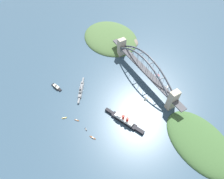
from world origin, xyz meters
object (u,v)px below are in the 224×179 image
(harbor_ferry_steamer, at_px, (56,87))
(seaplane_second_in_formation, at_px, (167,87))
(ocean_liner, at_px, (124,120))
(naval_cruiser, at_px, (81,90))
(small_boat_0, at_px, (86,129))
(small_boat_3, at_px, (145,98))
(small_boat_4, at_px, (77,120))
(seaplane_taxiing_near_bridge, at_px, (158,76))
(small_boat_2, at_px, (64,118))
(small_boat_1, at_px, (93,138))
(harbor_arch_bridge, at_px, (144,70))

(harbor_ferry_steamer, height_order, seaplane_second_in_formation, harbor_ferry_steamer)
(ocean_liner, xyz_separation_m, naval_cruiser, (108.16, 39.10, -2.04))
(seaplane_second_in_formation, bearing_deg, small_boat_0, 90.35)
(naval_cruiser, relative_size, small_boat_3, 6.11)
(naval_cruiser, xyz_separation_m, seaplane_second_in_formation, (-85.51, -164.17, -1.31))
(ocean_liner, bearing_deg, small_boat_4, 57.99)
(ocean_liner, distance_m, small_boat_4, 89.45)
(seaplane_taxiing_near_bridge, height_order, small_boat_2, seaplane_taxiing_near_bridge)
(ocean_liner, bearing_deg, small_boat_3, -71.98)
(small_boat_1, bearing_deg, small_boat_4, 12.51)
(ocean_liner, bearing_deg, harbor_ferry_steamer, 29.58)
(seaplane_taxiing_near_bridge, bearing_deg, small_boat_3, 120.94)
(seaplane_second_in_formation, xyz_separation_m, small_boat_4, (24.70, 200.82, -1.27))
(harbor_ferry_steamer, distance_m, small_boat_1, 143.29)
(small_boat_3, bearing_deg, naval_cruiser, 50.25)
(harbor_arch_bridge, bearing_deg, small_boat_3, 148.89)
(seaplane_second_in_formation, height_order, small_boat_0, seaplane_second_in_formation)
(seaplane_second_in_formation, xyz_separation_m, small_boat_0, (-1.18, 194.04, -1.30))
(harbor_ferry_steamer, relative_size, seaplane_taxiing_near_bridge, 2.86)
(harbor_arch_bridge, distance_m, ocean_liner, 122.43)
(harbor_arch_bridge, bearing_deg, small_boat_1, 113.98)
(harbor_ferry_steamer, bearing_deg, harbor_arch_bridge, -111.64)
(small_boat_1, bearing_deg, harbor_ferry_steamer, 6.34)
(harbor_ferry_steamer, height_order, small_boat_1, harbor_ferry_steamer)
(small_boat_4, bearing_deg, small_boat_0, -165.32)
(harbor_ferry_steamer, relative_size, small_boat_3, 2.96)
(small_boat_2, bearing_deg, naval_cruiser, -51.31)
(small_boat_1, height_order, small_boat_2, small_boat_2)
(small_boat_2, distance_m, small_boat_4, 24.92)
(harbor_arch_bridge, height_order, seaplane_second_in_formation, harbor_arch_bridge)
(ocean_liner, bearing_deg, seaplane_second_in_formation, -79.74)
(ocean_liner, relative_size, seaplane_second_in_formation, 7.57)
(small_boat_1, bearing_deg, naval_cruiser, -13.74)
(small_boat_0, distance_m, small_boat_2, 49.45)
(harbor_ferry_steamer, height_order, small_boat_4, harbor_ferry_steamer)
(naval_cruiser, height_order, small_boat_0, naval_cruiser)
(harbor_ferry_steamer, relative_size, small_boat_2, 3.07)
(ocean_liner, height_order, small_boat_0, ocean_liner)
(ocean_liner, relative_size, naval_cruiser, 1.37)
(naval_cruiser, height_order, small_boat_2, naval_cruiser)
(harbor_ferry_steamer, bearing_deg, small_boat_0, -174.26)
(naval_cruiser, height_order, harbor_ferry_steamer, naval_cruiser)
(small_boat_2, bearing_deg, seaplane_taxiing_near_bridge, -91.22)
(small_boat_1, relative_size, small_boat_4, 1.45)
(naval_cruiser, xyz_separation_m, small_boat_3, (-86.89, -104.48, 0.84))
(seaplane_taxiing_near_bridge, xyz_separation_m, seaplane_second_in_formation, (-36.48, 3.46, 0.13))
(ocean_liner, xyz_separation_m, harbor_ferry_steamer, (143.06, 81.19, -2.76))
(small_boat_0, height_order, small_boat_2, small_boat_2)
(harbor_ferry_steamer, distance_m, seaplane_taxiing_near_bridge, 225.90)
(small_boat_3, relative_size, small_boat_4, 1.22)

